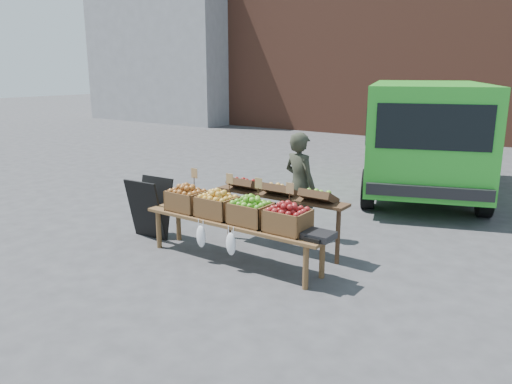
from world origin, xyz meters
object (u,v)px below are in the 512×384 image
Objects in this scene: chalkboard_sign at (150,208)px; back_table at (280,214)px; vendor at (300,186)px; display_bench at (234,241)px; delivery_van at (424,139)px; crate_green_apples at (288,221)px; crate_red_apples at (251,213)px; weighing_scale at (319,235)px; crate_russet_pears at (217,207)px; crate_golden_apples at (187,201)px.

back_table is (1.89, 0.66, 0.06)m from chalkboard_sign.
vendor reaches higher than back_table.
vendor is at bearing 82.70° from display_bench.
delivery_van reaches higher than display_bench.
crate_green_apples is (0.03, -5.28, -0.40)m from delivery_van.
chalkboard_sign is at bearing 178.71° from crate_green_apples.
delivery_van is 5.80m from chalkboard_sign.
crate_red_apples is (0.03, -0.72, 0.19)m from back_table.
display_bench is (-0.25, -0.72, -0.24)m from back_table.
chalkboard_sign is 0.34× the size of display_bench.
vendor is 1.76m from weighing_scale.
crate_green_apples is at bearing 0.00° from crate_russet_pears.
crate_green_apples is (0.82, 0.00, 0.42)m from display_bench.
crate_red_apples is at bearing 180.00° from weighing_scale.
delivery_van is 5.40× the size of chalkboard_sign.
crate_golden_apples is 1.65m from crate_green_apples.
crate_red_apples is (1.10, 0.00, 0.00)m from crate_golden_apples.
chalkboard_sign is 1.84× the size of crate_russet_pears.
back_table is at bearing 71.04° from display_bench.
delivery_van is 5.29m from crate_green_apples.
chalkboard_sign reaches higher than crate_red_apples.
vendor is 1.45m from crate_russet_pears.
chalkboard_sign is 1.84× the size of crate_golden_apples.
delivery_van is 3.96m from vendor.
display_bench is 0.93m from crate_golden_apples.
back_table is 0.75m from crate_red_apples.
crate_red_apples is at bearing 110.08° from vendor.
weighing_scale is (0.97, 0.00, -0.10)m from crate_red_apples.
crate_green_apples is at bearing 0.00° from crate_golden_apples.
crate_russet_pears is 0.55m from crate_red_apples.
delivery_van reaches higher than vendor.
weighing_scale is (1.52, 0.00, -0.10)m from crate_russet_pears.
delivery_van reaches higher than crate_russet_pears.
vendor is at bearing 127.98° from weighing_scale.
delivery_van reaches higher than weighing_scale.
back_table reaches higher than display_bench.
crate_green_apples reaches higher than weighing_scale.
crate_russet_pears is at bearing -6.03° from chalkboard_sign.
display_bench is 1.29m from weighing_scale.
back_table reaches higher than crate_green_apples.
chalkboard_sign is at bearing 178.90° from weighing_scale.
chalkboard_sign reaches higher than crate_russet_pears.
display_bench is at bearing 180.00° from weighing_scale.
crate_russet_pears is (-0.45, -1.38, -0.09)m from vendor.
crate_golden_apples is at bearing 180.00° from crate_red_apples.
crate_golden_apples is at bearing -146.12° from back_table.
delivery_van is 9.92× the size of crate_green_apples.
back_table is 4.20× the size of crate_red_apples.
delivery_van is at bearing 78.59° from crate_russet_pears.
back_table is 4.20× the size of crate_green_apples.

